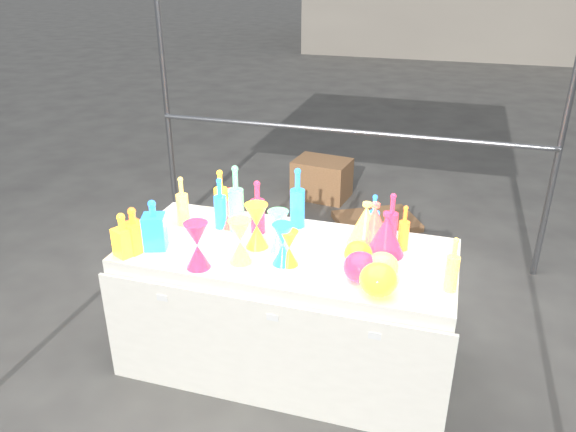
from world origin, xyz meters
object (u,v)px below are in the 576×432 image
(decanter_0, at_px, (123,234))
(hourglass_0, at_px, (289,248))
(display_table, at_px, (288,308))
(bottle_0, at_px, (221,194))
(lampshade_0, at_px, (231,206))
(cardboard_box_closed, at_px, (322,179))
(globe_0, at_px, (378,281))

(decanter_0, xyz_separation_m, hourglass_0, (0.87, 0.16, -0.03))
(display_table, xyz_separation_m, bottle_0, (-0.50, 0.28, 0.53))
(display_table, distance_m, bottle_0, 0.78)
(lampshade_0, bearing_deg, cardboard_box_closed, 105.28)
(lampshade_0, bearing_deg, decanter_0, -112.08)
(display_table, xyz_separation_m, cardboard_box_closed, (-0.40, 2.50, -0.18))
(bottle_0, bearing_deg, display_table, -28.75)
(bottle_0, bearing_deg, hourglass_0, -37.26)
(decanter_0, height_order, hourglass_0, decanter_0)
(bottle_0, bearing_deg, cardboard_box_closed, 87.48)
(cardboard_box_closed, bearing_deg, decanter_0, -90.57)
(display_table, relative_size, cardboard_box_closed, 3.48)
(hourglass_0, bearing_deg, decanter_0, -169.82)
(display_table, xyz_separation_m, decanter_0, (-0.81, -0.30, 0.50))
(globe_0, bearing_deg, lampshade_0, 151.50)
(display_table, xyz_separation_m, lampshade_0, (-0.41, 0.22, 0.49))
(display_table, height_order, globe_0, globe_0)
(cardboard_box_closed, xyz_separation_m, globe_0, (0.94, -2.79, 0.63))
(globe_0, bearing_deg, display_table, 151.04)
(bottle_0, height_order, lampshade_0, bottle_0)
(decanter_0, xyz_separation_m, globe_0, (1.35, 0.01, -0.05))
(display_table, height_order, decanter_0, decanter_0)
(bottle_0, distance_m, decanter_0, 0.66)
(cardboard_box_closed, xyz_separation_m, hourglass_0, (0.46, -2.64, 0.65))
(cardboard_box_closed, distance_m, lampshade_0, 2.38)
(globe_0, bearing_deg, bottle_0, 151.14)
(hourglass_0, distance_m, lampshade_0, 0.59)
(bottle_0, relative_size, lampshade_0, 1.38)
(display_table, bearing_deg, hourglass_0, -69.96)
(cardboard_box_closed, bearing_deg, lampshade_0, -82.48)
(display_table, distance_m, decanter_0, 1.00)
(cardboard_box_closed, height_order, lampshade_0, lampshade_0)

